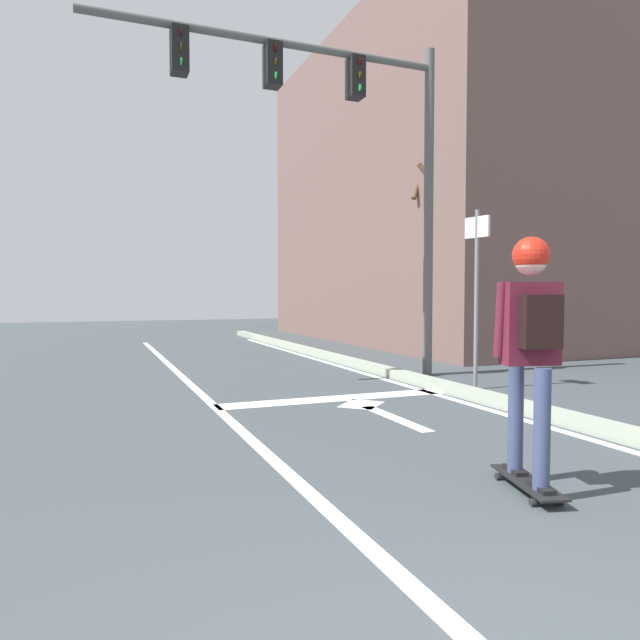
# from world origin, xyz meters

# --- Properties ---
(lane_line_center) EXTENTS (0.12, 20.00, 0.01)m
(lane_line_center) POSITION_xyz_m (0.30, 6.00, 0.00)
(lane_line_center) COLOR silver
(lane_line_center) RESTS_ON ground
(lane_line_curbside) EXTENTS (0.12, 20.00, 0.01)m
(lane_line_curbside) POSITION_xyz_m (3.30, 6.00, 0.00)
(lane_line_curbside) COLOR silver
(lane_line_curbside) RESTS_ON ground
(stop_bar) EXTENTS (3.15, 0.40, 0.01)m
(stop_bar) POSITION_xyz_m (1.88, 6.07, 0.00)
(stop_bar) COLOR silver
(stop_bar) RESTS_ON ground
(lane_arrow_stem) EXTENTS (0.16, 1.40, 0.01)m
(lane_arrow_stem) POSITION_xyz_m (2.03, 4.74, 0.00)
(lane_arrow_stem) COLOR silver
(lane_arrow_stem) RESTS_ON ground
(lane_arrow_head) EXTENTS (0.71, 0.71, 0.01)m
(lane_arrow_head) POSITION_xyz_m (2.03, 5.59, 0.00)
(lane_arrow_head) COLOR silver
(lane_arrow_head) RESTS_ON ground
(curb_strip) EXTENTS (0.24, 24.00, 0.14)m
(curb_strip) POSITION_xyz_m (3.55, 6.00, 0.07)
(curb_strip) COLOR #98A28E
(curb_strip) RESTS_ON ground
(skateboard) EXTENTS (0.40, 0.81, 0.08)m
(skateboard) POSITION_xyz_m (1.73, 2.30, 0.07)
(skateboard) COLOR black
(skateboard) RESTS_ON ground
(skater) EXTENTS (0.46, 0.62, 1.70)m
(skater) POSITION_xyz_m (1.72, 2.29, 1.16)
(skater) COLOR #394469
(skater) RESTS_ON skateboard
(traffic_signal_mast) EXTENTS (5.57, 0.34, 5.47)m
(traffic_signal_mast) POSITION_xyz_m (2.60, 7.57, 4.06)
(traffic_signal_mast) COLOR #545654
(traffic_signal_mast) RESTS_ON ground
(street_sign_post) EXTENTS (0.12, 0.44, 2.59)m
(street_sign_post) POSITION_xyz_m (4.09, 6.03, 1.67)
(street_sign_post) COLOR slate
(street_sign_post) RESTS_ON ground
(roadside_tree) EXTENTS (0.96, 0.99, 4.19)m
(roadside_tree) POSITION_xyz_m (5.67, 9.74, 1.93)
(roadside_tree) COLOR brown
(roadside_tree) RESTS_ON ground
(building_block) EXTENTS (9.10, 11.63, 8.91)m
(building_block) POSITION_xyz_m (10.00, 14.02, 4.45)
(building_block) COLOR brown
(building_block) RESTS_ON ground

